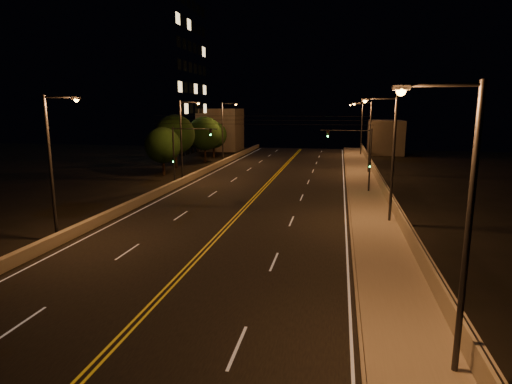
% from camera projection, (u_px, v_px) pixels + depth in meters
% --- Properties ---
extents(ground, '(160.00, 160.00, 0.00)m').
position_uv_depth(ground, '(103.00, 357.00, 14.99)').
color(ground, black).
rests_on(ground, ground).
extents(road, '(18.00, 120.00, 0.02)m').
position_uv_depth(road, '(236.00, 217.00, 34.25)').
color(road, black).
rests_on(road, ground).
extents(sidewalk, '(3.60, 120.00, 0.30)m').
position_uv_depth(sidewalk, '(375.00, 222.00, 32.21)').
color(sidewalk, gray).
rests_on(sidewalk, ground).
extents(curb, '(0.14, 120.00, 0.15)m').
position_uv_depth(curb, '(350.00, 222.00, 32.58)').
color(curb, gray).
rests_on(curb, ground).
extents(parapet_wall, '(0.30, 120.00, 1.00)m').
position_uv_depth(parapet_wall, '(399.00, 214.00, 31.78)').
color(parapet_wall, '#9D9683').
rests_on(parapet_wall, sidewalk).
extents(jersey_barrier, '(0.45, 120.00, 0.73)m').
position_uv_depth(jersey_barrier, '(126.00, 207.00, 35.96)').
color(jersey_barrier, '#9D9683').
rests_on(jersey_barrier, ground).
extents(distant_building_right, '(6.00, 10.00, 6.28)m').
position_uv_depth(distant_building_right, '(385.00, 137.00, 81.29)').
color(distant_building_right, slate).
rests_on(distant_building_right, ground).
extents(distant_building_left, '(8.00, 8.00, 8.41)m').
position_uv_depth(distant_building_left, '(221.00, 130.00, 87.39)').
color(distant_building_left, slate).
rests_on(distant_building_left, ground).
extents(parapet_rail, '(0.06, 120.00, 0.06)m').
position_uv_depth(parapet_rail, '(399.00, 208.00, 31.68)').
color(parapet_rail, black).
rests_on(parapet_rail, parapet_wall).
extents(lane_markings, '(17.32, 116.00, 0.00)m').
position_uv_depth(lane_markings, '(236.00, 217.00, 34.18)').
color(lane_markings, silver).
rests_on(lane_markings, road).
extents(streetlight_0, '(2.55, 0.28, 9.39)m').
position_uv_depth(streetlight_0, '(460.00, 216.00, 12.83)').
color(streetlight_0, '#2D2D33').
rests_on(streetlight_0, ground).
extents(streetlight_1, '(2.55, 0.28, 9.39)m').
position_uv_depth(streetlight_1, '(390.00, 152.00, 31.10)').
color(streetlight_1, '#2D2D33').
rests_on(streetlight_1, ground).
extents(streetlight_2, '(2.55, 0.28, 9.39)m').
position_uv_depth(streetlight_2, '(368.00, 133.00, 55.33)').
color(streetlight_2, '#2D2D33').
rests_on(streetlight_2, ground).
extents(streetlight_3, '(2.55, 0.28, 9.39)m').
position_uv_depth(streetlight_3, '(360.00, 126.00, 76.53)').
color(streetlight_3, '#2D2D33').
rests_on(streetlight_3, ground).
extents(streetlight_4, '(2.55, 0.28, 9.39)m').
position_uv_depth(streetlight_4, '(54.00, 159.00, 27.18)').
color(streetlight_4, '#2D2D33').
rests_on(streetlight_4, ground).
extents(streetlight_5, '(2.55, 0.28, 9.39)m').
position_uv_depth(streetlight_5, '(183.00, 136.00, 49.60)').
color(streetlight_5, '#2D2D33').
rests_on(streetlight_5, ground).
extents(streetlight_6, '(2.55, 0.28, 9.39)m').
position_uv_depth(streetlight_6, '(224.00, 128.00, 67.11)').
color(streetlight_6, '#2D2D33').
rests_on(streetlight_6, ground).
extents(traffic_signal_right, '(5.11, 0.31, 6.57)m').
position_uv_depth(traffic_signal_right, '(361.00, 153.00, 42.80)').
color(traffic_signal_right, '#2D2D33').
rests_on(traffic_signal_right, ground).
extents(traffic_signal_left, '(5.11, 0.31, 6.57)m').
position_uv_depth(traffic_signal_left, '(182.00, 150.00, 46.33)').
color(traffic_signal_left, '#2D2D33').
rests_on(traffic_signal_left, ground).
extents(overhead_wires, '(22.00, 0.03, 0.83)m').
position_uv_depth(overhead_wires, '(258.00, 120.00, 41.97)').
color(overhead_wires, black).
extents(building_tower, '(24.00, 15.00, 27.80)m').
position_uv_depth(building_tower, '(125.00, 79.00, 71.77)').
color(building_tower, slate).
rests_on(building_tower, ground).
extents(tree_0, '(4.56, 4.56, 6.18)m').
position_uv_depth(tree_0, '(163.00, 145.00, 54.45)').
color(tree_0, black).
rests_on(tree_0, ground).
extents(tree_1, '(5.66, 5.66, 7.67)m').
position_uv_depth(tree_1, '(175.00, 134.00, 61.15)').
color(tree_1, black).
rests_on(tree_1, ground).
extents(tree_2, '(5.36, 5.36, 7.27)m').
position_uv_depth(tree_2, '(205.00, 133.00, 67.80)').
color(tree_2, black).
rests_on(tree_2, ground).
extents(tree_3, '(4.64, 4.64, 6.29)m').
position_uv_depth(tree_3, '(213.00, 135.00, 74.14)').
color(tree_3, black).
rests_on(tree_3, ground).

